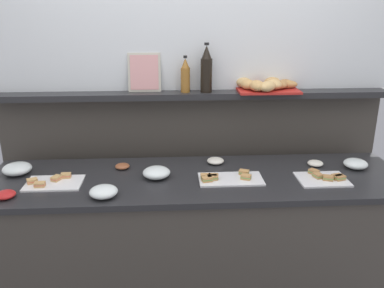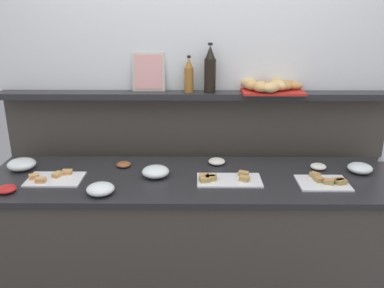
{
  "view_description": "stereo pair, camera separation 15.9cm",
  "coord_description": "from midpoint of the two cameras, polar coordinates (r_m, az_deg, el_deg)",
  "views": [
    {
      "loc": [
        -0.16,
        -2.21,
        1.9
      ],
      "look_at": [
        -0.02,
        0.1,
        1.1
      ],
      "focal_mm": 38.37,
      "sensor_mm": 36.0,
      "label": 1
    },
    {
      "loc": [
        -0.01,
        -2.21,
        1.9
      ],
      "look_at": [
        -0.02,
        0.1,
        1.1
      ],
      "focal_mm": 38.37,
      "sensor_mm": 36.0,
      "label": 2
    }
  ],
  "objects": [
    {
      "name": "condiment_bowl_dark",
      "position": [
        2.41,
        -22.69,
        -5.82
      ],
      "size": [
        0.11,
        0.11,
        0.04
      ],
      "primitive_type": "ellipsoid",
      "color": "red",
      "rests_on": "buffet_counter"
    },
    {
      "name": "back_ledge_unit",
      "position": [
        2.98,
        2.07,
        -4.61
      ],
      "size": [
        2.6,
        0.22,
        1.35
      ],
      "color": "#3D3833",
      "rests_on": "ground_plane"
    },
    {
      "name": "condiment_bowl_teal",
      "position": [
        2.58,
        -7.75,
        -2.85
      ],
      "size": [
        0.09,
        0.09,
        0.03
      ],
      "primitive_type": "ellipsoid",
      "color": "brown",
      "rests_on": "buffet_counter"
    },
    {
      "name": "condiment_bowl_cream",
      "position": [
        2.61,
        5.21,
        -2.44
      ],
      "size": [
        0.11,
        0.11,
        0.04
      ],
      "primitive_type": "ellipsoid",
      "color": "silver",
      "rests_on": "buffet_counter"
    },
    {
      "name": "glass_bowl_small",
      "position": [
        2.69,
        -21.05,
        -2.72
      ],
      "size": [
        0.17,
        0.17,
        0.07
      ],
      "color": "silver",
      "rests_on": "buffet_counter"
    },
    {
      "name": "glass_bowl_extra",
      "position": [
        2.41,
        -3.22,
        -3.94
      ],
      "size": [
        0.16,
        0.16,
        0.06
      ],
      "color": "silver",
      "rests_on": "buffet_counter"
    },
    {
      "name": "framed_picture",
      "position": [
        2.73,
        -4.39,
        9.95
      ],
      "size": [
        0.21,
        0.06,
        0.25
      ],
      "color": "#B2AD9E",
      "rests_on": "back_ledge_unit"
    },
    {
      "name": "ground_plane",
      "position": [
        3.4,
        1.89,
        -14.98
      ],
      "size": [
        12.0,
        12.0,
        0.0
      ],
      "primitive_type": "plane",
      "color": "#38383D"
    },
    {
      "name": "bread_basket",
      "position": [
        2.75,
        12.61,
        7.82
      ],
      "size": [
        0.42,
        0.3,
        0.08
      ],
      "color": "#B2231E",
      "rests_on": "back_ledge_unit"
    },
    {
      "name": "glass_bowl_medium",
      "position": [
        2.24,
        -10.63,
        -6.25
      ],
      "size": [
        0.15,
        0.15,
        0.06
      ],
      "color": "silver",
      "rests_on": "buffet_counter"
    },
    {
      "name": "glass_bowl_large",
      "position": [
        2.7,
        23.89,
        -3.14
      ],
      "size": [
        0.15,
        0.15,
        0.06
      ],
      "color": "silver",
      "rests_on": "buffet_counter"
    },
    {
      "name": "vinegar_bottle_amber",
      "position": [
        2.69,
        1.28,
        9.42
      ],
      "size": [
        0.06,
        0.06,
        0.24
      ],
      "color": "#8E5B23",
      "rests_on": "back_ledge_unit"
    },
    {
      "name": "wine_bottle_dark",
      "position": [
        2.68,
        4.24,
        10.17
      ],
      "size": [
        0.08,
        0.08,
        0.32
      ],
      "color": "black",
      "rests_on": "back_ledge_unit"
    },
    {
      "name": "buffet_counter",
      "position": [
        2.64,
        2.3,
        -13.9
      ],
      "size": [
        2.46,
        0.68,
        0.93
      ],
      "color": "#3D3833",
      "rests_on": "ground_plane"
    },
    {
      "name": "sandwich_platter_side",
      "position": [
        2.38,
        6.68,
        -4.91
      ],
      "size": [
        0.37,
        0.19,
        0.04
      ],
      "color": "silver",
      "rests_on": "buffet_counter"
    },
    {
      "name": "sandwich_platter_front",
      "position": [
        2.47,
        19.72,
        -5.01
      ],
      "size": [
        0.28,
        0.21,
        0.04
      ],
      "color": "silver",
      "rests_on": "buffet_counter"
    },
    {
      "name": "sandwich_platter_rear",
      "position": [
        2.48,
        -16.95,
        -4.61
      ],
      "size": [
        0.31,
        0.21,
        0.04
      ],
      "color": "white",
      "rests_on": "buffet_counter"
    },
    {
      "name": "condiment_bowl_red",
      "position": [
        2.66,
        18.8,
        -3.0
      ],
      "size": [
        0.1,
        0.1,
        0.03
      ],
      "primitive_type": "ellipsoid",
      "color": "silver",
      "rests_on": "buffet_counter"
    }
  ]
}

